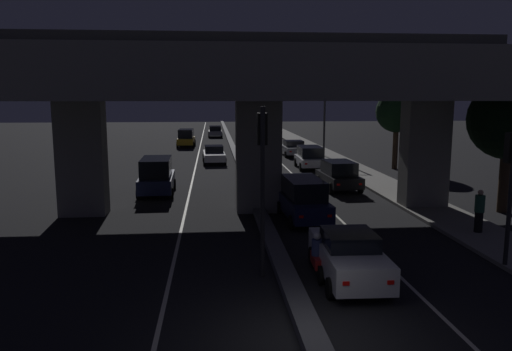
{
  "coord_description": "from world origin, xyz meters",
  "views": [
    {
      "loc": [
        -2.18,
        -10.22,
        5.46
      ],
      "look_at": [
        0.16,
        16.34,
        1.24
      ],
      "focal_mm": 35.0,
      "sensor_mm": 36.0,
      "label": 1
    }
  ],
  "objects_px": {
    "traffic_light_left_of_median": "(262,162)",
    "car_white_lead": "(348,255)",
    "car_white_fourth": "(310,157)",
    "car_taxi_yellow_third_oncoming": "(186,138)",
    "car_silver_fifth": "(293,148)",
    "car_dark_blue_lead_oncoming": "(157,175)",
    "car_silver_fourth_oncoming": "(215,131)",
    "pedestrian_on_sidewalk": "(479,211)",
    "car_black_third": "(339,175)",
    "car_dark_blue_second": "(303,199)",
    "car_white_second_oncoming": "(214,154)",
    "motorcycle_red_filtering_near": "(317,258)",
    "traffic_light_right_of_median": "(510,172)",
    "street_lamp": "(321,107)"
  },
  "relations": [
    {
      "from": "car_white_lead",
      "to": "car_silver_fourth_oncoming",
      "type": "height_order",
      "value": "car_silver_fourth_oncoming"
    },
    {
      "from": "car_black_third",
      "to": "pedestrian_on_sidewalk",
      "type": "relative_size",
      "value": 2.42
    },
    {
      "from": "traffic_light_right_of_median",
      "to": "street_lamp",
      "type": "xyz_separation_m",
      "value": [
        0.43,
        29.57,
        1.41
      ]
    },
    {
      "from": "car_taxi_yellow_third_oncoming",
      "to": "pedestrian_on_sidewalk",
      "type": "height_order",
      "value": "car_taxi_yellow_third_oncoming"
    },
    {
      "from": "car_dark_blue_second",
      "to": "motorcycle_red_filtering_near",
      "type": "height_order",
      "value": "car_dark_blue_second"
    },
    {
      "from": "street_lamp",
      "to": "car_dark_blue_second",
      "type": "bearing_deg",
      "value": -104.08
    },
    {
      "from": "car_dark_blue_second",
      "to": "car_black_third",
      "type": "bearing_deg",
      "value": -28.02
    },
    {
      "from": "car_white_lead",
      "to": "car_white_fourth",
      "type": "distance_m",
      "value": 23.64
    },
    {
      "from": "car_white_fourth",
      "to": "car_white_second_oncoming",
      "type": "bearing_deg",
      "value": 63.32
    },
    {
      "from": "car_black_third",
      "to": "car_taxi_yellow_third_oncoming",
      "type": "distance_m",
      "value": 28.44
    },
    {
      "from": "car_white_fourth",
      "to": "motorcycle_red_filtering_near",
      "type": "relative_size",
      "value": 2.13
    },
    {
      "from": "car_dark_blue_second",
      "to": "motorcycle_red_filtering_near",
      "type": "bearing_deg",
      "value": 170.42
    },
    {
      "from": "car_silver_fifth",
      "to": "car_dark_blue_lead_oncoming",
      "type": "bearing_deg",
      "value": 146.94
    },
    {
      "from": "car_taxi_yellow_third_oncoming",
      "to": "motorcycle_red_filtering_near",
      "type": "distance_m",
      "value": 41.13
    },
    {
      "from": "car_silver_fourth_oncoming",
      "to": "pedestrian_on_sidewalk",
      "type": "distance_m",
      "value": 50.94
    },
    {
      "from": "car_dark_blue_second",
      "to": "car_black_third",
      "type": "relative_size",
      "value": 1.05
    },
    {
      "from": "car_dark_blue_second",
      "to": "pedestrian_on_sidewalk",
      "type": "height_order",
      "value": "car_dark_blue_second"
    },
    {
      "from": "street_lamp",
      "to": "car_silver_fourth_oncoming",
      "type": "relative_size",
      "value": 1.88
    },
    {
      "from": "car_white_fourth",
      "to": "car_dark_blue_lead_oncoming",
      "type": "xyz_separation_m",
      "value": [
        -10.64,
        -9.2,
        0.15
      ]
    },
    {
      "from": "car_white_fourth",
      "to": "car_white_lead",
      "type": "bearing_deg",
      "value": 172.98
    },
    {
      "from": "car_dark_blue_second",
      "to": "car_white_fourth",
      "type": "xyz_separation_m",
      "value": [
        3.48,
        16.05,
        -0.07
      ]
    },
    {
      "from": "car_black_third",
      "to": "car_white_second_oncoming",
      "type": "bearing_deg",
      "value": 27.33
    },
    {
      "from": "car_white_fourth",
      "to": "car_taxi_yellow_third_oncoming",
      "type": "xyz_separation_m",
      "value": [
        -10.31,
        17.7,
        0.11
      ]
    },
    {
      "from": "car_dark_blue_lead_oncoming",
      "to": "car_white_second_oncoming",
      "type": "height_order",
      "value": "car_dark_blue_lead_oncoming"
    },
    {
      "from": "traffic_light_right_of_median",
      "to": "car_black_third",
      "type": "relative_size",
      "value": 1.1
    },
    {
      "from": "car_white_second_oncoming",
      "to": "car_silver_fourth_oncoming",
      "type": "xyz_separation_m",
      "value": [
        0.29,
        26.94,
        0.07
      ]
    },
    {
      "from": "car_black_third",
      "to": "car_taxi_yellow_third_oncoming",
      "type": "xyz_separation_m",
      "value": [
        -10.29,
        26.51,
        0.14
      ]
    },
    {
      "from": "car_white_fourth",
      "to": "car_taxi_yellow_third_oncoming",
      "type": "relative_size",
      "value": 1.0
    },
    {
      "from": "car_dark_blue_second",
      "to": "car_dark_blue_lead_oncoming",
      "type": "xyz_separation_m",
      "value": [
        -7.16,
        6.85,
        0.07
      ]
    },
    {
      "from": "traffic_light_right_of_median",
      "to": "car_taxi_yellow_third_oncoming",
      "type": "height_order",
      "value": "traffic_light_right_of_median"
    },
    {
      "from": "street_lamp",
      "to": "car_dark_blue_second",
      "type": "distance_m",
      "value": 23.84
    },
    {
      "from": "car_silver_fifth",
      "to": "car_taxi_yellow_third_oncoming",
      "type": "distance_m",
      "value": 13.99
    },
    {
      "from": "traffic_light_left_of_median",
      "to": "car_white_lead",
      "type": "height_order",
      "value": "traffic_light_left_of_median"
    },
    {
      "from": "car_silver_fourth_oncoming",
      "to": "car_dark_blue_lead_oncoming",
      "type": "bearing_deg",
      "value": -5.78
    },
    {
      "from": "car_silver_fourth_oncoming",
      "to": "pedestrian_on_sidewalk",
      "type": "height_order",
      "value": "pedestrian_on_sidewalk"
    },
    {
      "from": "car_black_third",
      "to": "car_white_second_oncoming",
      "type": "xyz_separation_m",
      "value": [
        -7.32,
        12.73,
        -0.15
      ]
    },
    {
      "from": "car_black_third",
      "to": "car_dark_blue_lead_oncoming",
      "type": "height_order",
      "value": "car_dark_blue_lead_oncoming"
    },
    {
      "from": "traffic_light_right_of_median",
      "to": "car_white_second_oncoming",
      "type": "bearing_deg",
      "value": 108.98
    },
    {
      "from": "car_dark_blue_second",
      "to": "car_taxi_yellow_third_oncoming",
      "type": "distance_m",
      "value": 34.44
    },
    {
      "from": "car_dark_blue_lead_oncoming",
      "to": "car_dark_blue_second",
      "type": "bearing_deg",
      "value": 44.64
    },
    {
      "from": "traffic_light_left_of_median",
      "to": "car_dark_blue_second",
      "type": "relative_size",
      "value": 1.2
    },
    {
      "from": "traffic_light_left_of_median",
      "to": "car_silver_fourth_oncoming",
      "type": "distance_m",
      "value": 53.7
    },
    {
      "from": "car_black_third",
      "to": "car_silver_fifth",
      "type": "height_order",
      "value": "car_black_third"
    },
    {
      "from": "traffic_light_left_of_median",
      "to": "car_black_third",
      "type": "distance_m",
      "value": 15.4
    },
    {
      "from": "car_white_fourth",
      "to": "pedestrian_on_sidewalk",
      "type": "relative_size",
      "value": 2.45
    },
    {
      "from": "street_lamp",
      "to": "car_white_second_oncoming",
      "type": "distance_m",
      "value": 10.72
    },
    {
      "from": "car_dark_blue_second",
      "to": "car_white_second_oncoming",
      "type": "distance_m",
      "value": 20.34
    },
    {
      "from": "traffic_light_left_of_median",
      "to": "car_dark_blue_second",
      "type": "distance_m",
      "value": 7.6
    },
    {
      "from": "motorcycle_red_filtering_near",
      "to": "car_taxi_yellow_third_oncoming",
      "type": "bearing_deg",
      "value": 11.11
    },
    {
      "from": "car_white_fourth",
      "to": "car_white_second_oncoming",
      "type": "xyz_separation_m",
      "value": [
        -7.34,
        3.92,
        -0.18
      ]
    }
  ]
}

